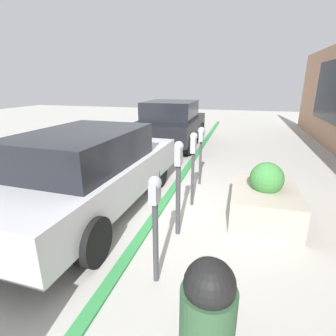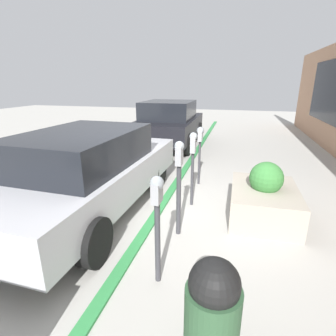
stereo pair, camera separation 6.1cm
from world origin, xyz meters
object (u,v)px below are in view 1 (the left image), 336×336
parking_meter_second (178,175)px  parked_car_rear (171,123)px  parking_meter_middle (193,154)px  parking_meter_fourth (201,141)px  parked_car_middle (89,170)px  parking_meter_nearest (155,209)px  planter_box (264,199)px  trash_bin (208,316)px

parking_meter_second → parked_car_rear: 6.22m
parking_meter_second → parking_meter_middle: bearing=-1.3°
parking_meter_fourth → parked_car_middle: size_ratio=0.29×
parking_meter_nearest → parked_car_rear: bearing=13.5°
planter_box → trash_bin: bearing=167.6°
parked_car_rear → parked_car_middle: bearing=178.7°
parked_car_middle → trash_bin: 3.42m
parked_car_rear → trash_bin: size_ratio=3.92×
parking_meter_middle → parked_car_rear: size_ratio=0.35×
parking_meter_nearest → parking_meter_fourth: size_ratio=0.99×
parking_meter_second → parked_car_middle: size_ratio=0.32×
parking_meter_nearest → parking_meter_second: bearing=-0.3°
parking_meter_fourth → trash_bin: size_ratio=1.31×
parking_meter_second → parking_meter_fourth: bearing=0.2°
parking_meter_middle → parked_car_rear: (4.89, 1.73, -0.18)m
parked_car_rear → trash_bin: (-7.94, -2.42, -0.34)m
parking_meter_nearest → parked_car_rear: parked_car_rear is taller
planter_box → parked_car_middle: size_ratio=0.33×
parked_car_middle → trash_bin: bearing=-131.1°
parking_meter_nearest → trash_bin: parking_meter_nearest is taller
parking_meter_nearest → trash_bin: size_ratio=1.30×
parking_meter_nearest → parking_meter_fourth: bearing=-0.0°
parked_car_middle → parking_meter_second: bearing=-100.0°
parking_meter_second → planter_box: (0.95, -1.36, -0.66)m
planter_box → parked_car_middle: bearing=100.4°
planter_box → trash_bin: 2.97m
parking_meter_middle → trash_bin: 3.17m
trash_bin → planter_box: bearing=-12.4°
parking_meter_nearest → parking_meter_middle: size_ratio=0.94×
parking_meter_fourth → parked_car_middle: (-1.89, 1.77, -0.25)m
parking_meter_nearest → parking_meter_middle: bearing=-0.8°
parking_meter_second → planter_box: bearing=-55.2°
parking_meter_second → parked_car_middle: parked_car_middle is taller
parked_car_middle → parking_meter_fourth: bearing=-41.4°
parked_car_rear → parking_meter_middle: bearing=-161.0°
parking_meter_nearest → parking_meter_fourth: parking_meter_fourth is taller
parking_meter_fourth → planter_box: 2.02m
parking_meter_middle → parking_meter_fourth: size_ratio=1.06×
parking_meter_second → parked_car_middle: bearing=78.2°
parking_meter_nearest → parked_car_middle: parked_car_middle is taller
parking_meter_fourth → planter_box: bearing=-133.9°
planter_box → trash_bin: (-2.90, 0.64, 0.17)m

